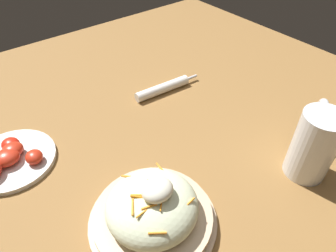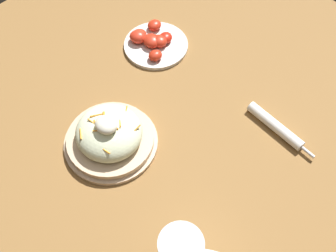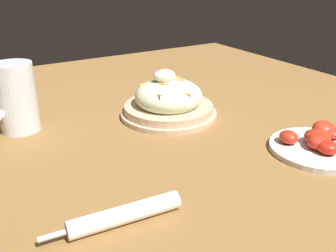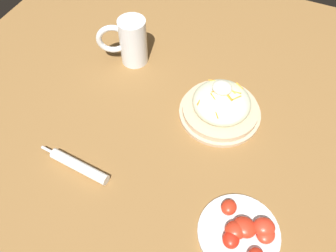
# 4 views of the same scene
# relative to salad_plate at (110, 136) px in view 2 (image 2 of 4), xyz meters

# --- Properties ---
(ground_plane) EXTENTS (1.43, 1.43, 0.00)m
(ground_plane) POSITION_rel_salad_plate_xyz_m (-0.10, -0.09, -0.04)
(ground_plane) COLOR olive
(salad_plate) EXTENTS (0.22, 0.22, 0.11)m
(salad_plate) POSITION_rel_salad_plate_xyz_m (0.00, 0.00, 0.00)
(salad_plate) COLOR #D1B28E
(salad_plate) RESTS_ON ground_plane
(napkin_roll) EXTENTS (0.19, 0.04, 0.03)m
(napkin_roll) POSITION_rel_salad_plate_xyz_m (-0.25, -0.30, -0.02)
(napkin_roll) COLOR white
(napkin_roll) RESTS_ON ground_plane
(tomato_plate) EXTENTS (0.18, 0.18, 0.04)m
(tomato_plate) POSITION_rel_salad_plate_xyz_m (0.15, -0.29, -0.02)
(tomato_plate) COLOR silver
(tomato_plate) RESTS_ON ground_plane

